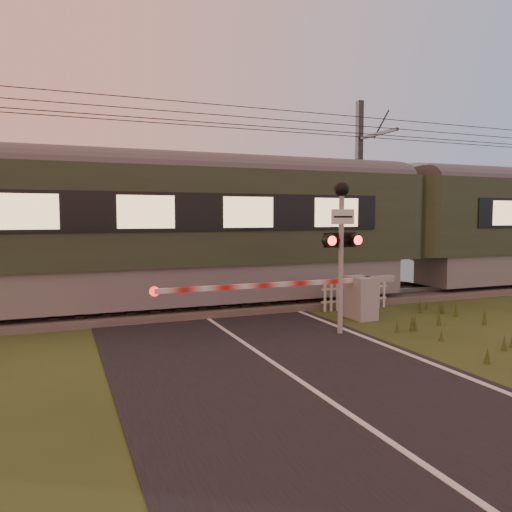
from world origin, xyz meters
name	(u,v)px	position (x,y,z in m)	size (l,w,h in m)	color
ground	(283,371)	(0.00, 0.00, 0.00)	(160.00, 160.00, 0.00)	#2B3D17
road	(290,374)	(0.02, -0.23, 0.01)	(6.00, 140.00, 0.03)	black
track_bed	(192,307)	(0.00, 6.50, 0.07)	(140.00, 3.40, 0.39)	#47423D
overhead_wires	(190,115)	(0.00, 6.50, 5.72)	(120.00, 0.62, 0.62)	black
train	(398,226)	(7.45, 6.50, 2.44)	(46.34, 3.20, 4.33)	gray
boom_gate	(351,296)	(3.60, 3.41, 0.64)	(6.74, 0.88, 1.18)	gray
crossing_signal	(341,230)	(2.44, 2.07, 2.47)	(0.91, 0.36, 3.59)	gray
picket_fence	(355,295)	(4.50, 4.60, 0.43)	(2.27, 0.07, 0.84)	silver
catenary_mast	(359,191)	(7.31, 8.73, 3.76)	(0.23, 2.46, 7.24)	#2D2D30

